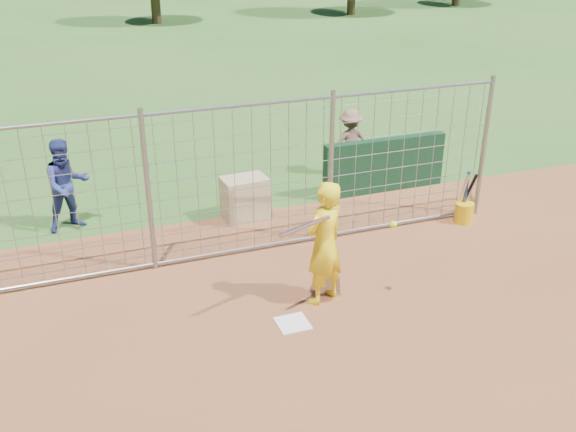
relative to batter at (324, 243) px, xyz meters
name	(u,v)px	position (x,y,z in m)	size (l,w,h in m)	color
ground	(288,316)	(-0.63, -0.22, -0.93)	(100.00, 100.00, 0.00)	#2D591E
home_plate	(293,323)	(-0.63, -0.42, -0.92)	(0.43, 0.43, 0.02)	silver
dugout_wall	(384,165)	(2.77, 3.38, -0.38)	(2.60, 0.20, 1.10)	#11381E
batter	(324,243)	(0.00, 0.00, 0.00)	(0.68, 0.44, 1.85)	yellow
bystander_a	(67,185)	(-3.27, 3.76, -0.10)	(0.80, 0.63, 1.66)	navy
bystander_c	(350,142)	(2.52, 4.47, -0.21)	(0.93, 0.53, 1.44)	brown
equipment_bin	(245,198)	(-0.25, 3.08, -0.53)	(0.80, 0.55, 0.80)	tan
equipment_in_play	(327,226)	(-0.12, -0.34, 0.45)	(1.72, 0.38, 0.22)	silver
bucket_with_bats	(464,210)	(3.43, 1.53, -0.68)	(0.34, 0.40, 0.98)	#E2A90B
backstop_fence	(244,182)	(-0.63, 1.78, 0.33)	(9.08, 0.08, 2.60)	gray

